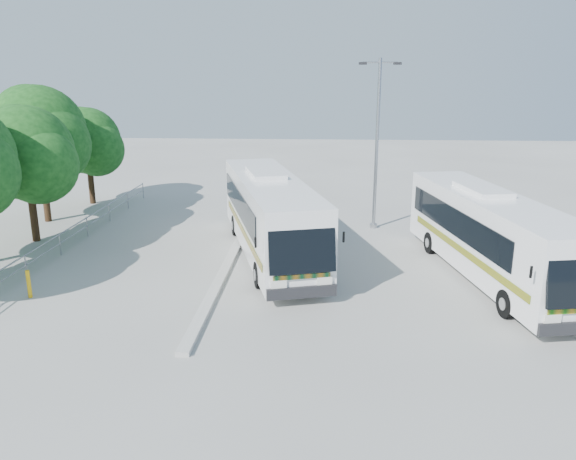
# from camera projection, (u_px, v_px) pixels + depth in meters

# --- Properties ---
(ground) EXTENTS (100.00, 100.00, 0.00)m
(ground) POSITION_uv_depth(u_px,v_px,m) (278.00, 284.00, 21.70)
(ground) COLOR #A8A8A3
(ground) RESTS_ON ground
(kerb_divider) EXTENTS (0.40, 16.00, 0.15)m
(kerb_divider) POSITION_uv_depth(u_px,v_px,m) (228.00, 264.00, 23.74)
(kerb_divider) COLOR #B2B2AD
(kerb_divider) RESTS_ON ground
(railing) EXTENTS (0.06, 22.00, 1.00)m
(railing) POSITION_uv_depth(u_px,v_px,m) (69.00, 233.00, 25.93)
(railing) COLOR gray
(railing) RESTS_ON ground
(tree_far_c) EXTENTS (4.97, 4.69, 6.49)m
(tree_far_c) POSITION_uv_depth(u_px,v_px,m) (27.00, 153.00, 26.16)
(tree_far_c) COLOR #382314
(tree_far_c) RESTS_ON ground
(tree_far_d) EXTENTS (5.62, 5.30, 7.33)m
(tree_far_d) POSITION_uv_depth(u_px,v_px,m) (40.00, 133.00, 29.64)
(tree_far_d) COLOR #382314
(tree_far_d) RESTS_ON ground
(tree_far_e) EXTENTS (4.54, 4.28, 5.92)m
(tree_far_e) POSITION_uv_depth(u_px,v_px,m) (88.00, 141.00, 34.18)
(tree_far_e) COLOR #382314
(tree_far_e) RESTS_ON ground
(coach_main) EXTENTS (5.68, 12.59, 3.44)m
(coach_main) POSITION_uv_depth(u_px,v_px,m) (270.00, 214.00, 24.74)
(coach_main) COLOR white
(coach_main) RESTS_ON ground
(coach_adjacent) EXTENTS (4.40, 12.06, 3.28)m
(coach_adjacent) POSITION_uv_depth(u_px,v_px,m) (490.00, 234.00, 21.92)
(coach_adjacent) COLOR white
(coach_adjacent) RESTS_ON ground
(lamppost) EXTENTS (2.10, 0.48, 8.60)m
(lamppost) POSITION_uv_depth(u_px,v_px,m) (377.00, 137.00, 28.34)
(lamppost) COLOR #979AA0
(lamppost) RESTS_ON ground
(bollard) EXTENTS (0.17, 0.17, 1.04)m
(bollard) POSITION_uv_depth(u_px,v_px,m) (29.00, 284.00, 20.23)
(bollard) COLOR #E5A90D
(bollard) RESTS_ON ground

